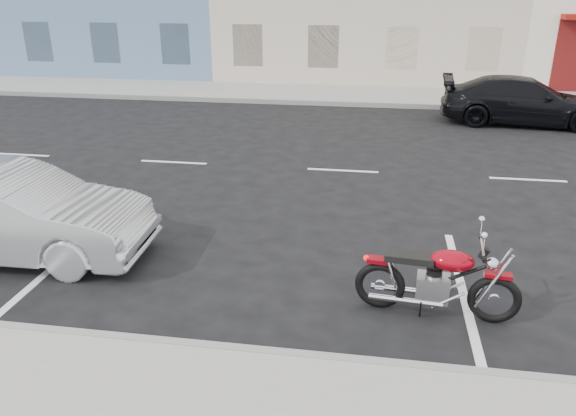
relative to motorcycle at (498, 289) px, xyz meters
name	(u,v)px	position (x,y,z in m)	size (l,w,h in m)	color
ground	(433,175)	(-0.28, 5.78, -0.47)	(120.00, 120.00, 0.00)	black
sidewalk_far	(278,93)	(-5.28, 14.48, -0.40)	(80.00, 3.40, 0.15)	gray
curb_near	(53,334)	(-5.28, -1.22, -0.39)	(80.00, 0.12, 0.16)	gray
curb_far	(270,102)	(-5.28, 12.78, -0.39)	(80.00, 0.12, 0.16)	gray
motorcycle	(498,289)	(0.00, 0.00, 0.00)	(2.07, 0.68, 1.04)	black
sedan_silver	(9,214)	(-7.05, 0.78, 0.23)	(1.49, 4.28, 1.41)	#A8ACB0
car_far	(523,101)	(2.68, 11.11, 0.21)	(1.92, 4.73, 1.37)	black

